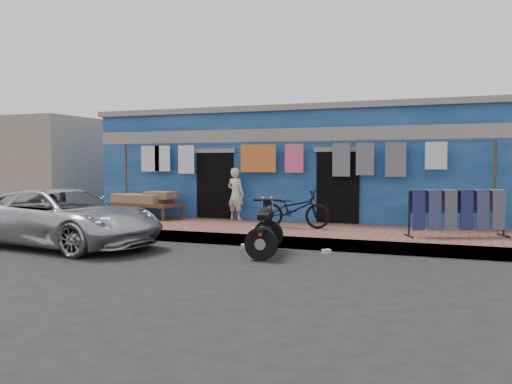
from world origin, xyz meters
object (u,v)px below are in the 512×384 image
(charpoy, at_px, (148,205))
(bicycle, at_px, (294,205))
(car, at_px, (64,217))
(seated_person, at_px, (236,194))
(motorcycle, at_px, (265,228))
(jeans_rack, at_px, (457,212))

(charpoy, bearing_deg, bicycle, -9.77)
(car, bearing_deg, bicycle, -47.14)
(seated_person, xyz_separation_m, motorcycle, (2.18, -3.60, -0.43))
(car, distance_m, charpoy, 3.87)
(seated_person, xyz_separation_m, bicycle, (2.01, -1.13, -0.16))
(charpoy, height_order, jeans_rack, jeans_rack)
(seated_person, xyz_separation_m, jeans_rack, (5.66, -1.39, -0.20))
(motorcycle, xyz_separation_m, charpoy, (-4.74, 3.25, 0.08))
(seated_person, distance_m, bicycle, 2.31)
(seated_person, relative_size, charpoy, 0.61)
(bicycle, height_order, charpoy, bicycle)
(jeans_rack, bearing_deg, seated_person, 166.22)
(car, bearing_deg, jeans_rack, -63.52)
(motorcycle, xyz_separation_m, jeans_rack, (3.48, 2.21, 0.23))
(seated_person, relative_size, bicycle, 0.83)
(seated_person, bearing_deg, charpoy, 22.59)
(charpoy, relative_size, jeans_rack, 1.09)
(motorcycle, distance_m, charpoy, 5.75)
(charpoy, bearing_deg, jeans_rack, -7.24)
(charpoy, bearing_deg, seated_person, 7.61)
(bicycle, distance_m, jeans_rack, 3.66)
(car, xyz_separation_m, charpoy, (-0.36, 3.86, -0.03))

